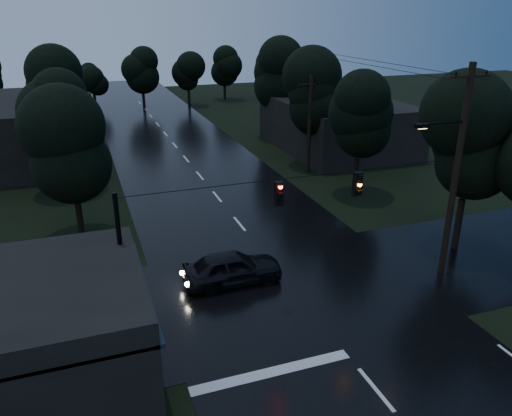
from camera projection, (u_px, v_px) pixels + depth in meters
main_road at (200, 176)px, 38.81m from camera, size 12.00×120.00×0.02m
cross_street at (293, 289)px, 23.06m from camera, size 60.00×9.00×0.02m
building_far_right at (337, 125)px, 45.89m from camera, size 10.00×14.00×4.40m
building_far_left at (9, 131)px, 42.24m from camera, size 10.00×16.00×5.00m
utility_pole_main at (455, 170)px, 22.57m from camera, size 3.50×0.30×10.00m
utility_pole_far at (310, 124)px, 38.23m from camera, size 2.00×0.30×7.50m
anchor_pole_left at (123, 268)px, 18.72m from camera, size 0.18×0.18×6.00m
span_signals at (319, 188)px, 20.42m from camera, size 15.00×0.37×1.12m
tree_corner_near at (472, 140)px, 24.87m from camera, size 4.48×4.48×9.44m
tree_left_a at (69, 144)px, 27.05m from camera, size 3.92×3.92×8.26m
tree_left_b at (58, 112)px, 33.72m from camera, size 4.20×4.20×8.85m
tree_left_c at (51, 87)px, 42.14m from camera, size 4.48×4.48×9.44m
tree_right_a at (360, 115)px, 32.56m from camera, size 4.20×4.20×8.85m
tree_right_b at (315, 92)px, 39.61m from camera, size 4.48×4.48×9.44m
tree_right_c at (275, 73)px, 48.41m from camera, size 4.76×4.76×10.03m
car at (232, 268)px, 23.34m from camera, size 4.68×1.92×1.59m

